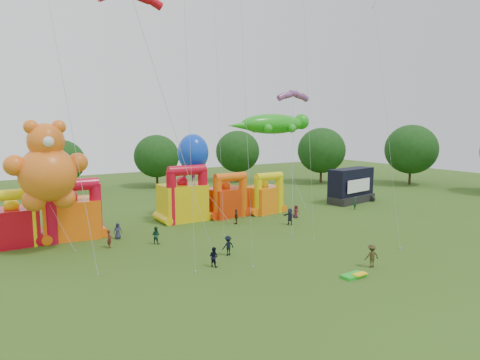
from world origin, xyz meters
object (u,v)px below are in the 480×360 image
stage_trailer (351,186)px  octopus_kite (202,176)px  bouncy_castle_0 (13,224)px  spectator_4 (236,217)px  teddy_bear_kite (48,172)px  gecko_kite (280,143)px  spectator_0 (118,231)px  bouncy_castle_2 (183,199)px

stage_trailer → octopus_kite: (-23.90, 1.99, 2.92)m
bouncy_castle_0 → spectator_4: size_ratio=3.23×
teddy_bear_kite → octopus_kite: bearing=16.5°
stage_trailer → gecko_kite: (-9.07, 5.72, 6.34)m
gecko_kite → spectator_0: (-26.47, -7.60, -7.97)m
gecko_kite → teddy_bear_kite: bearing=-164.6°
gecko_kite → spectator_4: size_ratio=8.31×
stage_trailer → spectator_4: size_ratio=4.73×
bouncy_castle_0 → octopus_kite: 21.18m
stage_trailer → gecko_kite: gecko_kite is taller
bouncy_castle_0 → octopus_kite: bearing=2.6°
stage_trailer → spectator_4: stage_trailer is taller
bouncy_castle_2 → teddy_bear_kite: bearing=-160.2°
bouncy_castle_2 → stage_trailer: 26.39m
octopus_kite → teddy_bear_kite: bearing=-163.5°
teddy_bear_kite → spectator_0: size_ratio=7.20×
teddy_bear_kite → spectator_0: bearing=13.0°
octopus_kite → spectator_4: size_ratio=5.99×
bouncy_castle_0 → spectator_0: size_ratio=3.35×
gecko_kite → bouncy_castle_2: bearing=-168.7°
octopus_kite → gecko_kite: bearing=14.1°
teddy_bear_kite → spectator_0: teddy_bear_kite is taller
gecko_kite → bouncy_castle_0: bearing=-172.5°
teddy_bear_kite → octopus_kite: size_ratio=1.16×
bouncy_castle_2 → bouncy_castle_0: bearing=-176.2°
bouncy_castle_2 → gecko_kite: 18.63m
spectator_4 → bouncy_castle_0: bearing=-56.1°
bouncy_castle_2 → stage_trailer: size_ratio=0.83×
bouncy_castle_2 → octopus_kite: (2.39, -0.29, 2.79)m
teddy_bear_kite → octopus_kite: 18.95m
spectator_4 → spectator_0: bearing=-50.3°
bouncy_castle_0 → teddy_bear_kite: teddy_bear_kite is taller
bouncy_castle_2 → gecko_kite: (17.22, 3.45, 6.21)m
stage_trailer → teddy_bear_kite: (-41.96, -3.36, 5.04)m
spectator_0 → spectator_4: bearing=5.2°
bouncy_castle_2 → gecko_kite: gecko_kite is taller
stage_trailer → bouncy_castle_2: bearing=175.1°
bouncy_castle_2 → spectator_0: bouncy_castle_2 is taller
bouncy_castle_0 → spectator_0: bearing=-17.4°
stage_trailer → gecko_kite: bearing=147.8°
gecko_kite → spectator_4: (-12.74, -8.46, -7.94)m
teddy_bear_kite → spectator_4: teddy_bear_kite is taller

